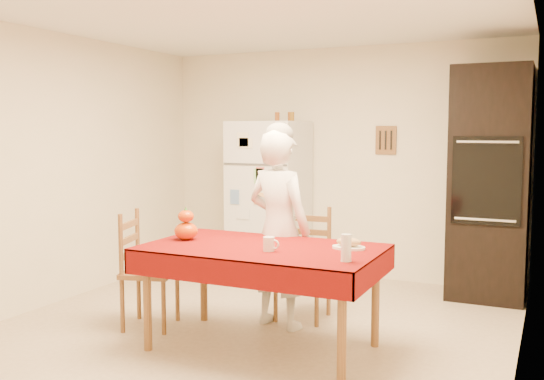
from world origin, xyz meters
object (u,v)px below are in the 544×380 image
Objects in this scene: pumpkin_lower at (186,231)px; refrigerator at (269,199)px; dining_table at (262,256)px; bread_plate at (349,248)px; chair_far at (305,258)px; coffee_mug at (269,244)px; wine_glass at (346,248)px; oven_cabinet at (489,184)px; seated_woman at (279,229)px; chair_left at (142,265)px.

refrigerator is at bearing 97.64° from pumpkin_lower.
bread_plate reaches higher than dining_table.
refrigerator is 1.58m from chair_far.
coffee_mug is 0.57× the size of wine_glass.
dining_table is 0.87m from chair_far.
oven_cabinet is at bearing 46.91° from pumpkin_lower.
bread_plate is (0.48, 0.31, -0.04)m from coffee_mug.
seated_woman is 0.79m from bread_plate.
refrigerator is 1.00× the size of dining_table.
refrigerator is at bearing 123.63° from chair_far.
chair_left is at bearing 171.31° from wine_glass.
seated_woman is 8.86× the size of pumpkin_lower.
dining_table is 7.08× the size of bread_plate.
chair_far is (-0.01, 0.85, -0.18)m from dining_table.
coffee_mug is (0.13, -0.99, 0.30)m from chair_far.
refrigerator is 2.11m from pumpkin_lower.
wine_glass is at bearing -18.01° from dining_table.
dining_table is 0.66m from pumpkin_lower.
seated_woman reaches higher than bread_plate.
chair_left reaches higher than wine_glass.
chair_left is (-2.46, -2.08, -0.59)m from oven_cabinet.
chair_far is at bearing 97.20° from coffee_mug.
seated_woman is (0.82, -1.56, -0.05)m from refrigerator.
wine_glass reaches higher than bread_plate.
pumpkin_lower is at bearing 57.55° from seated_woman.
dining_table is (-1.35, -2.13, -0.41)m from oven_cabinet.
seated_woman is (-0.11, 0.53, 0.11)m from dining_table.
bread_plate is (-0.11, 0.40, -0.08)m from wine_glass.
coffee_mug is (-1.23, -2.27, -0.29)m from oven_cabinet.
pumpkin_lower is (-0.77, 0.14, 0.02)m from coffee_mug.
wine_glass is at bearing -115.40° from chair_left.
oven_cabinet reaches higher than coffee_mug.
chair_far is 3.96× the size of bread_plate.
bread_plate is at bearing 105.56° from wine_glass.
chair_far is 5.40× the size of wine_glass.
pumpkin_lower is (0.28, -2.09, -0.02)m from refrigerator.
chair_left is (-0.18, -2.04, -0.34)m from refrigerator.
coffee_mug is at bearing 171.31° from wine_glass.
oven_cabinet is 1.96m from chair_far.
oven_cabinet is 12.50× the size of wine_glass.
bread_plate is (1.25, 0.18, -0.06)m from pumpkin_lower.
chair_left is 1.73m from bread_plate.
chair_left is at bearing 171.31° from coffee_mug.
refrigerator is at bearing -178.82° from oven_cabinet.
seated_woman is at bearing 137.17° from wine_glass.
chair_left is 1.28m from coffee_mug.
oven_cabinet is 1.29× the size of dining_table.
dining_table is 0.76m from wine_glass.
seated_woman is (-1.46, -1.60, -0.30)m from oven_cabinet.
refrigerator reaches higher than pumpkin_lower.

